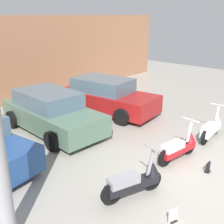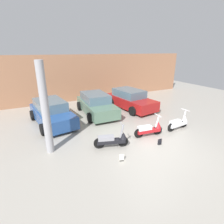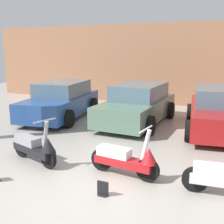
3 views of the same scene
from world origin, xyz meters
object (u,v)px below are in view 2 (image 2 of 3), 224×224
(scooter_front_right, at_px, (150,129))
(support_column_side, at_px, (45,110))
(car_rear_left, at_px, (52,113))
(placard_near_right_scooter, at_px, (160,142))
(scooter_front_center, at_px, (179,123))
(car_rear_right, at_px, (130,100))
(scooter_front_left, at_px, (113,139))
(car_rear_center, at_px, (96,104))
(placard_near_left_scooter, at_px, (121,158))

(scooter_front_right, height_order, support_column_side, support_column_side)
(car_rear_left, height_order, placard_near_right_scooter, car_rear_left)
(car_rear_left, bearing_deg, scooter_front_center, 48.95)
(scooter_front_center, distance_m, car_rear_right, 4.19)
(scooter_front_center, height_order, car_rear_right, car_rear_right)
(scooter_front_right, distance_m, support_column_side, 4.80)
(car_rear_right, height_order, placard_near_right_scooter, car_rear_right)
(scooter_front_left, bearing_deg, car_rear_left, 133.15)
(car_rear_left, bearing_deg, car_rear_center, 89.25)
(car_rear_center, distance_m, placard_near_right_scooter, 5.12)
(scooter_front_center, bearing_deg, support_column_side, 168.17)
(car_rear_right, relative_size, placard_near_right_scooter, 15.80)
(scooter_front_center, xyz_separation_m, car_rear_left, (-5.82, 3.84, 0.27))
(placard_near_left_scooter, distance_m, support_column_side, 3.42)
(car_rear_left, relative_size, support_column_side, 1.11)
(car_rear_right, height_order, placard_near_left_scooter, car_rear_right)
(car_rear_right, xyz_separation_m, support_column_side, (-6.00, -3.39, 1.18))
(scooter_front_right, relative_size, car_rear_left, 0.37)
(scooter_front_left, bearing_deg, car_rear_center, 94.87)
(scooter_front_left, distance_m, placard_near_left_scooter, 1.06)
(car_rear_left, distance_m, placard_near_right_scooter, 6.06)
(scooter_front_right, distance_m, car_rear_center, 4.29)
(scooter_front_center, height_order, support_column_side, support_column_side)
(placard_near_right_scooter, relative_size, support_column_side, 0.07)
(scooter_front_right, height_order, placard_near_right_scooter, scooter_front_right)
(scooter_front_left, height_order, placard_near_right_scooter, scooter_front_left)
(car_rear_center, height_order, car_rear_right, car_rear_right)
(car_rear_left, bearing_deg, placard_near_right_scooter, 31.89)
(scooter_front_left, relative_size, scooter_front_right, 0.97)
(scooter_front_right, bearing_deg, car_rear_center, 112.36)
(car_rear_left, distance_m, car_rear_center, 2.86)
(car_rear_center, relative_size, support_column_side, 1.08)
(scooter_front_right, xyz_separation_m, car_rear_left, (-3.95, 3.79, 0.26))
(car_rear_right, distance_m, support_column_side, 7.00)
(car_rear_left, relative_size, car_rear_center, 1.02)
(car_rear_center, relative_size, car_rear_right, 0.96)
(car_rear_right, xyz_separation_m, placard_near_left_scooter, (-3.70, -5.26, -0.53))
(car_rear_center, bearing_deg, car_rear_right, 91.90)
(scooter_front_right, bearing_deg, placard_near_right_scooter, -89.98)
(scooter_front_right, distance_m, placard_near_left_scooter, 2.52)
(scooter_front_left, xyz_separation_m, car_rear_right, (3.56, 4.24, 0.27))
(car_rear_right, relative_size, support_column_side, 1.13)
(placard_near_right_scooter, bearing_deg, car_rear_right, 72.24)
(car_rear_right, distance_m, placard_near_right_scooter, 5.25)
(scooter_front_left, height_order, car_rear_left, car_rear_left)
(car_rear_left, bearing_deg, placard_near_left_scooter, 11.66)
(car_rear_center, distance_m, support_column_side, 4.97)
(support_column_side, bearing_deg, car_rear_right, 29.46)
(scooter_front_left, height_order, support_column_side, support_column_side)
(car_rear_left, height_order, car_rear_center, car_rear_center)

